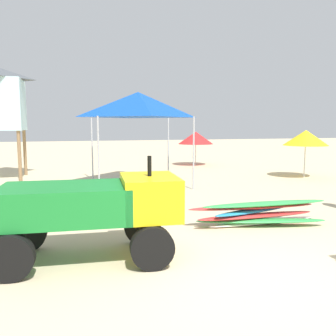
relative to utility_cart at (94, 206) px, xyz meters
The scene contains 7 objects.
ground 2.38m from the utility_cart, 35.63° to the right, with size 80.00×80.00×0.00m, color beige.
utility_cart is the anchor object (origin of this frame).
surfboard_pile 3.36m from the utility_cart, 15.65° to the left, with size 2.80×0.96×0.48m.
popup_canopy 6.82m from the utility_cart, 73.53° to the left, with size 2.87×2.87×3.00m.
beach_umbrella_left 10.10m from the utility_cart, 36.89° to the left, with size 1.61×1.61×1.76m.
beach_umbrella_mid 12.23m from the utility_cart, 63.05° to the left, with size 1.69×1.69×1.63m.
traffic_cone_near 3.49m from the utility_cart, 82.75° to the left, with size 0.41×0.41×0.59m, color orange.
Camera 1 is at (-2.14, -3.76, 1.95)m, focal length 37.64 mm.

